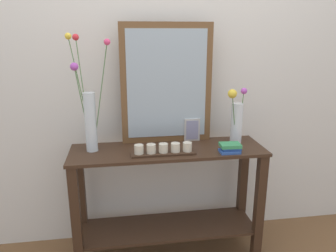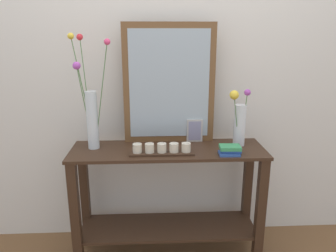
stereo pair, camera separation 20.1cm
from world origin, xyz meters
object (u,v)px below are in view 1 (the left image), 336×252
Objects in this scene: mirror_leaning at (167,84)px; candle_tray at (163,150)px; book_stack at (230,148)px; picture_frame_small at (192,130)px; tall_vase_left at (89,113)px; vase_right at (236,119)px; console_table at (168,192)px.

mirror_leaning reaches higher than candle_tray.
picture_frame_small is at bearing 126.31° from book_stack.
tall_vase_left is at bearing 169.53° from book_stack.
tall_vase_left reaches higher than vase_right.
mirror_leaning reaches higher than console_table.
vase_right is at bearing 0.25° from tall_vase_left.
mirror_leaning is 2.08× the size of vase_right.
picture_frame_small is at bearing 36.30° from console_table.
picture_frame_small is 0.32m from book_stack.
console_table is 0.45m from picture_frame_small.
picture_frame_small is (0.17, -0.02, -0.31)m from mirror_leaning.
mirror_leaning is 0.44m from candle_tray.
candle_tray is (-0.50, -0.13, -0.14)m from vase_right.
vase_right is (0.45, -0.11, -0.22)m from mirror_leaning.
console_table is 0.66m from vase_right.
candle_tray is at bearing -115.41° from console_table.
tall_vase_left is at bearing -167.07° from mirror_leaning.
tall_vase_left is 1.90× the size of vase_right.
mirror_leaning is 1.98× the size of candle_tray.
candle_tray is 2.86× the size of book_stack.
vase_right is at bearing 14.98° from candle_tray.
tall_vase_left reaches higher than book_stack.
console_table is 8.99× the size of book_stack.
vase_right reaches higher than candle_tray.
console_table is 0.73m from tall_vase_left.
vase_right is at bearing -18.19° from picture_frame_small.
candle_tray is at bearing -16.71° from tall_vase_left.
tall_vase_left is 0.89m from book_stack.
candle_tray is at bearing -103.20° from mirror_leaning.
book_stack is (0.85, -0.16, -0.21)m from tall_vase_left.
picture_frame_small is (0.19, 0.14, 0.38)m from console_table.
mirror_leaning reaches higher than book_stack.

